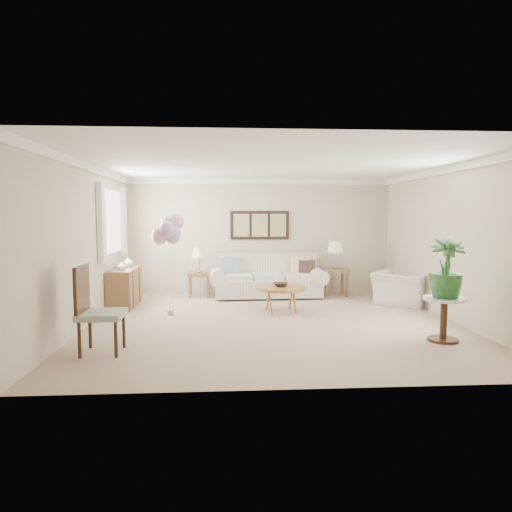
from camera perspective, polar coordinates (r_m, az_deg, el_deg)
The scene contains 18 objects.
ground_plane at distance 7.71m, azimuth 2.09°, elevation -8.18°, with size 6.00×6.00×0.00m, color tan.
room_shell at distance 7.59m, azimuth 1.23°, elevation 4.01°, with size 6.04×6.04×2.60m.
wall_art_triptych at distance 10.46m, azimuth 0.47°, elevation 3.87°, with size 1.35×0.06×0.65m.
sofa at distance 9.97m, azimuth 1.44°, elevation -3.02°, with size 2.53×1.00×0.93m.
end_table_left at distance 10.02m, azimuth -7.11°, elevation -2.56°, with size 0.49×0.44×0.53m.
end_table_right at distance 10.24m, azimuth 9.83°, elevation -2.08°, with size 0.56×0.51×0.61m.
lamp_left at distance 9.97m, azimuth -7.14°, elevation 0.32°, with size 0.31×0.31×0.55m.
lamp_right at distance 10.19m, azimuth 9.88°, elevation 1.04°, with size 0.34×0.34×0.60m.
coffee_table at distance 8.38m, azimuth 3.15°, elevation -4.10°, with size 0.93×0.93×0.47m.
decor_bowl at distance 8.39m, azimuth 3.11°, elevation -3.59°, with size 0.28×0.28×0.07m, color black.
armchair at distance 9.50m, azimuth 17.81°, elevation -3.91°, with size 1.00×0.87×0.65m, color beige.
side_table at distance 6.96m, azimuth 22.45°, elevation -6.05°, with size 0.58×0.58×0.62m.
potted_plant at distance 6.85m, azimuth 22.71°, elevation -1.37°, with size 0.47×0.47×0.84m, color #19441A.
accent_chair at distance 6.22m, azimuth -19.48°, elevation -6.12°, with size 0.55×0.55×1.13m.
credenza at distance 9.29m, azimuth -16.12°, elevation -3.79°, with size 0.46×1.20×0.74m.
vase_white at distance 8.95m, azimuth -16.46°, elevation -1.18°, with size 0.16×0.16×0.17m, color silver.
vase_sage at distance 9.49m, azimuth -15.72°, elevation -0.71°, with size 0.20×0.20×0.21m, color #B4CAA9.
balloon_cluster at distance 8.16m, azimuth -10.83°, elevation 3.22°, with size 0.54×0.54×1.82m.
Camera 1 is at (-0.76, -7.46, 1.76)m, focal length 32.00 mm.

